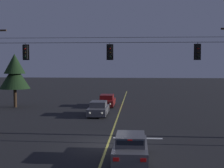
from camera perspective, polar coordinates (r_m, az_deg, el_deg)
The scene contains 11 objects.
ground_plane at distance 21.32m, azimuth -0.73°, elevation -10.41°, with size 180.00×180.00×0.00m, color black.
lane_centre_stripe at distance 29.62m, azimuth 0.74°, elevation -6.38°, with size 0.14×60.00×0.01m, color #D1C64C.
stop_bar_paint at distance 23.09m, azimuth 4.46°, elevation -9.31°, with size 3.40×0.36×0.01m, color silver.
signal_span_assembly at distance 23.19m, azimuth -0.19°, elevation 1.13°, with size 18.60×0.32×8.00m.
traffic_light_leftmost at distance 24.43m, azimuth -14.76°, elevation 5.34°, with size 0.48×0.41×1.22m.
traffic_light_left_inner at distance 23.17m, azimuth -0.39°, elevation 5.56°, with size 0.48×0.41×1.22m.
traffic_light_centre at distance 23.46m, azimuth 14.61°, elevation 5.41°, with size 0.48×0.41×1.22m.
car_waiting_near_lane at distance 18.10m, azimuth 3.21°, elevation -10.88°, with size 1.80×4.33×1.39m.
car_oncoming_lead at distance 32.53m, azimuth -2.37°, elevation -4.31°, with size 1.80×4.42×1.39m.
car_oncoming_trailing at distance 39.12m, azimuth -0.90°, elevation -2.94°, with size 1.80×4.42×1.39m.
tree_verge_far at distance 39.72m, azimuth -16.46°, elevation 1.83°, with size 3.50×3.50×6.20m.
Camera 1 is at (1.84, -20.58, 5.23)m, focal length 52.93 mm.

